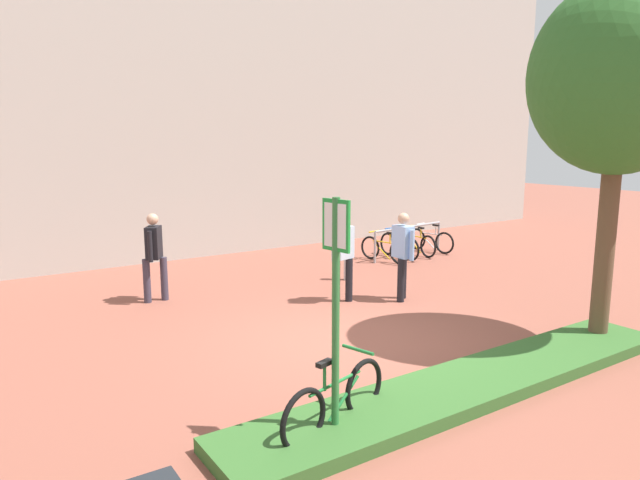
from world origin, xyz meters
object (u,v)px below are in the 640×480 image
at_px(tree_sidewalk, 620,78).
at_px(bike_rack_cluster, 408,244).
at_px(bike_at_sign, 336,401).
at_px(person_suited_navy, 154,252).
at_px(parking_sign_post, 336,285).
at_px(person_casual_tan, 403,251).
at_px(bollard_steel, 347,260).
at_px(person_shirt_blue, 343,252).

distance_m(tree_sidewalk, bike_rack_cluster, 7.74).
xyz_separation_m(tree_sidewalk, bike_at_sign, (-5.01, -0.02, -3.62)).
bearing_deg(bike_at_sign, person_suited_navy, 90.06).
distance_m(tree_sidewalk, person_suited_navy, 8.39).
xyz_separation_m(tree_sidewalk, parking_sign_post, (-5.10, -0.13, -2.31)).
relative_size(person_casual_tan, person_suited_navy, 1.00).
height_order(parking_sign_post, bike_at_sign, parking_sign_post).
bearing_deg(person_suited_navy, bollard_steel, -9.40).
height_order(person_shirt_blue, person_suited_navy, same).
height_order(tree_sidewalk, bike_at_sign, tree_sidewalk).
height_order(parking_sign_post, bollard_steel, parking_sign_post).
bearing_deg(bike_at_sign, person_shirt_blue, 53.22).
distance_m(bike_at_sign, bollard_steel, 6.75).
height_order(bike_at_sign, person_casual_tan, person_casual_tan).
height_order(bike_at_sign, person_shirt_blue, person_shirt_blue).
bearing_deg(bike_at_sign, parking_sign_post, -127.36).
height_order(bike_at_sign, person_suited_navy, person_suited_navy).
distance_m(tree_sidewalk, parking_sign_post, 5.60).
bearing_deg(person_suited_navy, person_shirt_blue, -33.72).
height_order(tree_sidewalk, person_casual_tan, tree_sidewalk).
bearing_deg(parking_sign_post, person_shirt_blue, 53.21).
bearing_deg(bike_rack_cluster, person_shirt_blue, -147.67).
bearing_deg(tree_sidewalk, bike_rack_cluster, 73.03).
height_order(parking_sign_post, person_casual_tan, parking_sign_post).
bearing_deg(bollard_steel, parking_sign_post, -127.41).
bearing_deg(person_shirt_blue, parking_sign_post, -126.79).
bearing_deg(bike_rack_cluster, person_suited_navy, -175.78).
distance_m(parking_sign_post, bollard_steel, 6.99).
height_order(parking_sign_post, bike_rack_cluster, parking_sign_post).
bearing_deg(tree_sidewalk, person_casual_tan, 105.94).
height_order(tree_sidewalk, person_shirt_blue, tree_sidewalk).
xyz_separation_m(bike_rack_cluster, person_casual_tan, (-2.98, -3.09, 0.64)).
bearing_deg(person_suited_navy, tree_sidewalk, -50.20).
xyz_separation_m(parking_sign_post, bike_rack_cluster, (7.09, 6.67, -1.31)).
bearing_deg(parking_sign_post, tree_sidewalk, 1.43).
relative_size(parking_sign_post, person_casual_tan, 1.48).
bearing_deg(person_suited_navy, bike_at_sign, -89.94).
xyz_separation_m(bike_at_sign, bike_rack_cluster, (7.01, 6.55, -0.00)).
bearing_deg(bike_at_sign, person_casual_tan, 40.69).
relative_size(parking_sign_post, bike_rack_cluster, 0.97).
bearing_deg(bike_rack_cluster, bollard_steel, -157.63).
xyz_separation_m(bike_at_sign, person_suited_navy, (-0.01, 6.04, 0.63)).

